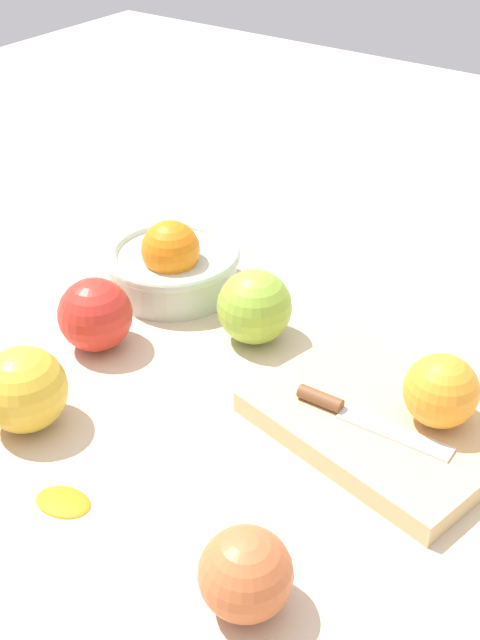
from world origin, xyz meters
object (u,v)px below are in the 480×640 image
Objects in this scene: orange_on_board at (441,391)px; apple_front_right at (246,574)px; bowl at (172,264)px; apple_back_left at (254,307)px; apple_front_left_2 at (24,389)px; cutting_board at (383,421)px; apple_mid_left at (95,315)px; knife at (351,413)px.

apple_front_right is at bearing -98.30° from orange_on_board.
apple_back_left is at bearing -11.79° from bowl.
apple_front_left_2 is (0.04, -0.28, 0.01)m from bowl.
bowl is at bearing 169.65° from orange_on_board.
orange_on_board is at bearing 81.70° from apple_front_right.
apple_front_right is at bearing -88.14° from cutting_board.
orange_on_board is at bearing -9.48° from apple_back_left.
apple_back_left is (0.13, 0.11, 0.00)m from apple_mid_left.
orange_on_board reaches higher than cutting_board.
apple_mid_left is at bearing -174.14° from knife.
cutting_board is at bearing 33.64° from apple_front_left_2.
cutting_board is (0.33, -0.09, -0.02)m from bowl.
bowl is 0.14m from apple_mid_left.
apple_front_left_2 is (-0.26, -0.16, 0.01)m from knife.
apple_front_left_2 is at bearing -74.83° from apple_mid_left.
apple_front_left_2 is at bearing -146.36° from cutting_board.
apple_front_right is at bearing -29.29° from apple_mid_left.
apple_front_left_2 reaches higher than apple_front_right.
apple_front_right is (-0.04, -0.26, -0.02)m from orange_on_board.
orange_on_board reaches higher than apple_back_left.
cutting_board is 0.07m from orange_on_board.
bowl is 2.03× the size of apple_mid_left.
apple_front_right is 0.88× the size of apple_mid_left.
knife is 0.19m from apple_back_left.
knife is 2.17× the size of apple_front_right.
cutting_board is 0.24m from apple_front_right.
knife is at bearing 32.22° from apple_front_left_2.
cutting_board is at bearing -16.85° from apple_back_left.
apple_front_right is (0.34, -0.32, -0.00)m from bowl.
apple_mid_left reaches higher than cutting_board.
cutting_board is 3.29× the size of apple_front_right.
bowl is 1.97× the size of apple_front_left_2.
cutting_board is at bearing -14.72° from bowl.
knife is at bearing 5.86° from apple_mid_left.
apple_back_left reaches higher than cutting_board.
bowl is at bearing 168.21° from apple_back_left.
apple_mid_left is (-0.30, -0.03, 0.01)m from knife.
apple_mid_left is (-0.32, -0.05, 0.03)m from cutting_board.
orange_on_board is 0.26m from apple_front_right.
apple_mid_left is at bearing -86.72° from bowl.
knife is 0.30m from apple_mid_left.
orange_on_board is at bearing 21.77° from cutting_board.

